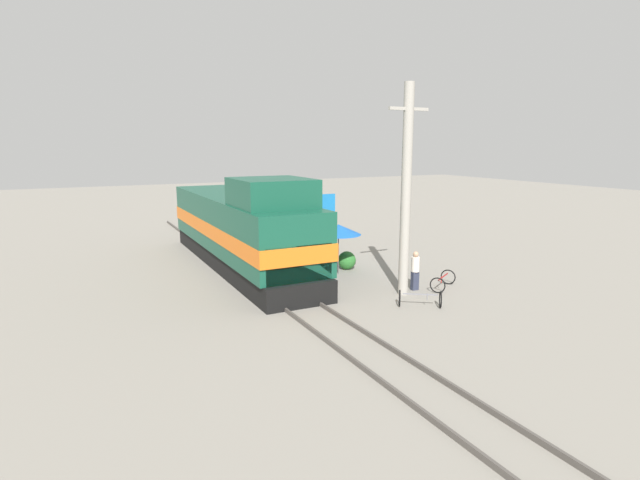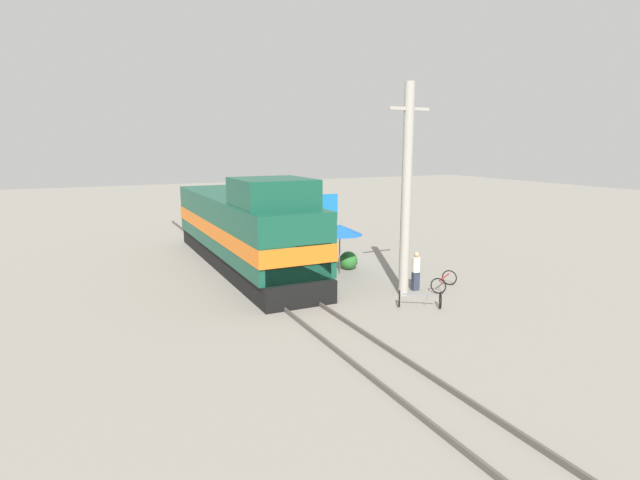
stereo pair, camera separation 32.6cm
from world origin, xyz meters
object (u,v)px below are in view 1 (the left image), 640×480
Objects in this scene: locomotive at (242,230)px; bicycle_spare at (420,299)px; billboard_sign at (314,210)px; person_bystander at (415,269)px; bicycle at (443,281)px; vendor_umbrella at (338,230)px; utility_pole at (406,190)px.

locomotive is 9.15× the size of bicycle_spare.
billboard_sign reaches higher than bicycle_spare.
person_bystander is at bearing -52.81° from locomotive.
billboard_sign reaches higher than bicycle.
person_bystander is 0.99× the size of bicycle.
vendor_umbrella is 1.43× the size of person_bystander.
billboard_sign is 2.02× the size of person_bystander.
utility_pole is at bearing -90.08° from billboard_sign.
bicycle_spare is at bearing -92.49° from billboard_sign.
locomotive is at bearing -166.60° from billboard_sign.
locomotive is 9.82m from bicycle_spare.
bicycle_spare is (-0.43, -9.88, -2.17)m from billboard_sign.
vendor_umbrella is (3.66, -3.11, 0.20)m from locomotive.
bicycle is at bearing -56.67° from vendor_umbrella.
bicycle is (1.18, -0.40, -0.55)m from person_bystander.
utility_pole is 2.51× the size of billboard_sign.
bicycle_spare is at bearing -90.50° from bicycle.
utility_pole is at bearing -126.48° from bicycle.
person_bystander is at bearing -141.29° from bicycle.
bicycle reaches higher than bicycle_spare.
bicycle is at bearing -48.67° from locomotive.
locomotive is 4.81m from vendor_umbrella.
billboard_sign reaches higher than person_bystander.
vendor_umbrella is at bearing -100.72° from billboard_sign.
utility_pole is (4.44, -7.18, 2.33)m from locomotive.
bicycle is at bearing -3.73° from utility_pole.
utility_pole reaches higher than billboard_sign.
person_bystander is (0.79, -7.97, -1.60)m from billboard_sign.
billboard_sign is at bearing 95.66° from person_bystander.
locomotive is at bearing 127.19° from person_bystander.
locomotive is 8.75m from utility_pole.
vendor_umbrella is 4.26m from billboard_sign.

